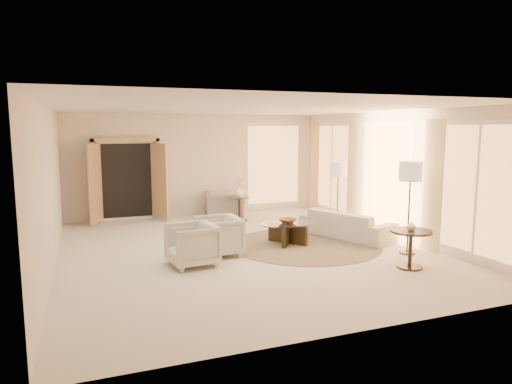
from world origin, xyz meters
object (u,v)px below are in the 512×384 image
object	(u,v)px
side_table	(239,206)
side_vase	(239,192)
armchair_left	(218,234)
coffee_table	(288,231)
sofa	(347,224)
end_vase	(411,226)
bowl	(288,221)
floor_lamp_near	(338,173)
floor_lamp_far	(410,176)
armchair_right	(192,243)
end_table	(411,242)
accent_chair	(224,201)

from	to	relation	value
side_table	side_vase	bearing A→B (deg)	0.00
armchair_left	coffee_table	size ratio (longest dim) A/B	0.67
sofa	side_table	bearing A→B (deg)	9.92
coffee_table	end_vase	world-z (taller)	end_vase
end_vase	armchair_left	bearing A→B (deg)	145.87
side_table	bowl	xyz separation A→B (m)	(0.19, -2.61, 0.10)
bowl	end_vase	bearing A→B (deg)	-60.54
floor_lamp_near	floor_lamp_far	size ratio (longest dim) A/B	0.92
armchair_right	floor_lamp_far	bearing A→B (deg)	73.68
armchair_left	floor_lamp_far	distance (m)	3.83
bowl	armchair_left	bearing A→B (deg)	-168.57
side_table	floor_lamp_near	distance (m)	2.85
armchair_right	end_vase	distance (m)	3.84
side_vase	sofa	bearing A→B (deg)	-57.45
bowl	floor_lamp_far	bearing A→B (deg)	-38.99
sofa	armchair_left	world-z (taller)	armchair_left
armchair_left	side_vase	world-z (taller)	side_vase
side_vase	end_table	bearing A→B (deg)	-73.11
side_table	accent_chair	bearing A→B (deg)	108.86
armchair_left	floor_lamp_near	size ratio (longest dim) A/B	0.50
armchair_right	side_vase	size ratio (longest dim) A/B	3.01
armchair_right	accent_chair	world-z (taller)	accent_chair
sofa	floor_lamp_near	bearing A→B (deg)	-31.32
armchair_right	bowl	bearing A→B (deg)	103.24
bowl	coffee_table	bearing A→B (deg)	180.00
end_table	sofa	bearing A→B (deg)	85.92
floor_lamp_far	armchair_right	bearing A→B (deg)	170.12
accent_chair	coffee_table	bearing A→B (deg)	108.01
bowl	end_vase	xyz separation A→B (m)	(1.29, -2.29, 0.25)
coffee_table	end_table	size ratio (longest dim) A/B	1.74
accent_chair	end_vase	xyz separation A→B (m)	(1.71, -5.55, 0.29)
coffee_table	side_table	size ratio (longest dim) A/B	1.92
coffee_table	floor_lamp_near	bearing A→B (deg)	20.94
armchair_left	end_vase	bearing A→B (deg)	54.78
armchair_left	armchair_right	xyz separation A→B (m)	(-0.62, -0.47, -0.00)
sofa	bowl	size ratio (longest dim) A/B	5.90
armchair_right	side_table	bearing A→B (deg)	142.71
floor_lamp_far	bowl	world-z (taller)	floor_lamp_far
armchair_left	floor_lamp_near	bearing A→B (deg)	105.11
sofa	end_vase	distance (m)	2.36
side_table	armchair_left	bearing A→B (deg)	-115.70
floor_lamp_near	end_table	bearing A→B (deg)	-94.99
accent_chair	bowl	size ratio (longest dim) A/B	2.91
side_table	floor_lamp_far	size ratio (longest dim) A/B	0.36
end_table	floor_lamp_near	size ratio (longest dim) A/B	0.43
side_table	side_vase	xyz separation A→B (m)	(0.00, 0.00, 0.39)
side_table	floor_lamp_far	distance (m)	4.75
end_table	floor_lamp_far	distance (m)	1.44
side_table	armchair_right	bearing A→B (deg)	-120.85
floor_lamp_near	sofa	bearing A→B (deg)	-98.69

